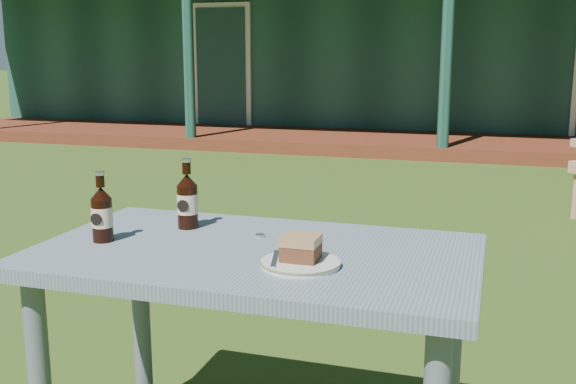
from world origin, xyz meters
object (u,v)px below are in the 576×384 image
(cola_bottle_near, at_px, (187,200))
(plate, at_px, (301,263))
(cafe_table, at_px, (256,284))
(cake_slice, at_px, (301,248))
(cola_bottle_far, at_px, (102,214))

(cola_bottle_near, bearing_deg, plate, -30.99)
(cafe_table, relative_size, cake_slice, 13.04)
(cafe_table, xyz_separation_m, cake_slice, (0.16, -0.10, 0.15))
(cake_slice, xyz_separation_m, cola_bottle_near, (-0.43, 0.25, 0.04))
(cafe_table, distance_m, cola_bottle_near, 0.37)
(plate, xyz_separation_m, cola_bottle_near, (-0.44, 0.26, 0.08))
(cafe_table, distance_m, cola_bottle_far, 0.48)
(cafe_table, distance_m, cake_slice, 0.24)
(cafe_table, bearing_deg, cola_bottle_near, 150.79)
(cola_bottle_far, bearing_deg, cake_slice, -4.16)
(cake_slice, distance_m, cola_bottle_near, 0.50)
(plate, relative_size, cola_bottle_near, 0.95)
(cafe_table, relative_size, cola_bottle_far, 5.99)
(cafe_table, relative_size, cola_bottle_near, 5.61)
(cola_bottle_near, xyz_separation_m, cola_bottle_far, (-0.16, -0.21, -0.01))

